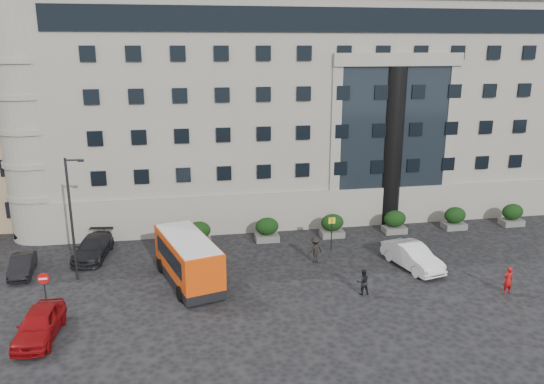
{
  "coord_description": "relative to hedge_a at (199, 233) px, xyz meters",
  "views": [
    {
      "loc": [
        -5.23,
        -30.08,
        14.56
      ],
      "look_at": [
        0.88,
        3.84,
        5.0
      ],
      "focal_mm": 35.0,
      "sensor_mm": 36.0,
      "label": 1
    }
  ],
  "objects": [
    {
      "name": "ground",
      "position": [
        4.0,
        -7.8,
        -0.93
      ],
      "size": [
        120.0,
        120.0,
        0.0
      ],
      "primitive_type": "plane",
      "color": "black",
      "rests_on": "ground"
    },
    {
      "name": "white_taxi",
      "position": [
        14.0,
        -6.8,
        -0.1
      ],
      "size": [
        2.85,
        5.28,
        1.65
      ],
      "primitive_type": "imported",
      "rotation": [
        0.0,
        0.0,
        0.23
      ],
      "color": "white",
      "rests_on": "ground"
    },
    {
      "name": "hedge_c",
      "position": [
        10.4,
        0.0,
        0.0
      ],
      "size": [
        1.8,
        1.26,
        1.84
      ],
      "color": "#5B5B58",
      "rests_on": "ground"
    },
    {
      "name": "parked_car_d",
      "position": [
        -13.0,
        4.94,
        -0.25
      ],
      "size": [
        2.7,
        5.05,
        1.35
      ],
      "primitive_type": "imported",
      "rotation": [
        0.0,
        0.0,
        0.1
      ],
      "color": "black",
      "rests_on": "ground"
    },
    {
      "name": "bus_stop_sign",
      "position": [
        9.5,
        -2.8,
        0.8
      ],
      "size": [
        0.5,
        0.08,
        2.52
      ],
      "color": "#262628",
      "rests_on": "ground"
    },
    {
      "name": "pedestrian_a",
      "position": [
        18.0,
        -11.5,
        -0.05
      ],
      "size": [
        0.64,
        0.42,
        1.75
      ],
      "primitive_type": "imported",
      "rotation": [
        0.0,
        0.0,
        3.14
      ],
      "color": "#A11010",
      "rests_on": "ground"
    },
    {
      "name": "hedge_f",
      "position": [
        26.0,
        0.0,
        0.0
      ],
      "size": [
        1.8,
        1.26,
        1.84
      ],
      "color": "#5B5B58",
      "rests_on": "ground"
    },
    {
      "name": "parked_car_c",
      "position": [
        -7.5,
        -1.1,
        -0.19
      ],
      "size": [
        2.73,
        5.29,
        1.47
      ],
      "primitive_type": "imported",
      "rotation": [
        0.0,
        0.0,
        -0.14
      ],
      "color": "black",
      "rests_on": "ground"
    },
    {
      "name": "parked_car_a",
      "position": [
        -8.66,
        -11.83,
        -0.15
      ],
      "size": [
        2.14,
        4.69,
        1.56
      ],
      "primitive_type": "imported",
      "rotation": [
        0.0,
        0.0,
        -0.07
      ],
      "color": "maroon",
      "rests_on": "ground"
    },
    {
      "name": "red_truck",
      "position": [
        -13.5,
        8.66,
        0.64
      ],
      "size": [
        2.74,
        5.71,
        3.06
      ],
      "rotation": [
        0.0,
        0.0,
        0.01
      ],
      "color": "maroon",
      "rests_on": "ground"
    },
    {
      "name": "parked_car_b",
      "position": [
        -11.69,
        -3.25,
        -0.3
      ],
      "size": [
        1.7,
        3.93,
        1.26
      ],
      "primitive_type": "imported",
      "rotation": [
        0.0,
        0.0,
        0.1
      ],
      "color": "black",
      "rests_on": "ground"
    },
    {
      "name": "minibus",
      "position": [
        -0.95,
        -6.42,
        0.72
      ],
      "size": [
        4.3,
        7.55,
        2.98
      ],
      "rotation": [
        0.0,
        0.0,
        0.27
      ],
      "color": "#E7450A",
      "rests_on": "ground"
    },
    {
      "name": "pedestrian_c",
      "position": [
        7.77,
        -4.72,
        -0.02
      ],
      "size": [
        1.35,
        1.1,
        1.83
      ],
      "primitive_type": "imported",
      "rotation": [
        0.0,
        0.0,
        3.56
      ],
      "color": "black",
      "rests_on": "ground"
    },
    {
      "name": "entrance_column",
      "position": [
        16.0,
        2.5,
        5.57
      ],
      "size": [
        1.8,
        1.8,
        13.0
      ],
      "primitive_type": "cylinder",
      "color": "black",
      "rests_on": "ground"
    },
    {
      "name": "hedge_e",
      "position": [
        20.8,
        0.0,
        0.0
      ],
      "size": [
        1.8,
        1.26,
        1.84
      ],
      "color": "#5B5B58",
      "rests_on": "ground"
    },
    {
      "name": "hedge_b",
      "position": [
        5.2,
        0.0,
        0.0
      ],
      "size": [
        1.8,
        1.26,
        1.84
      ],
      "color": "#5B5B58",
      "rests_on": "ground"
    },
    {
      "name": "pedestrian_b",
      "position": [
        9.37,
        -10.0,
        -0.13
      ],
      "size": [
        0.79,
        0.62,
        1.6
      ],
      "primitive_type": "imported",
      "rotation": [
        0.0,
        0.0,
        3.12
      ],
      "color": "black",
      "rests_on": "ground"
    },
    {
      "name": "hedge_d",
      "position": [
        15.6,
        0.0,
        0.0
      ],
      "size": [
        1.8,
        1.26,
        1.84
      ],
      "color": "#5B5B58",
      "rests_on": "ground"
    },
    {
      "name": "no_entry_sign",
      "position": [
        -9.0,
        -8.84,
        0.72
      ],
      "size": [
        0.64,
        0.16,
        2.32
      ],
      "color": "#262628",
      "rests_on": "ground"
    },
    {
      "name": "hedge_a",
      "position": [
        0.0,
        0.0,
        0.0
      ],
      "size": [
        1.8,
        1.26,
        1.84
      ],
      "color": "#5B5B58",
      "rests_on": "ground"
    },
    {
      "name": "street_lamp",
      "position": [
        -7.94,
        -4.8,
        3.44
      ],
      "size": [
        1.16,
        0.18,
        8.0
      ],
      "color": "#262628",
      "rests_on": "ground"
    },
    {
      "name": "civic_building",
      "position": [
        10.0,
        14.2,
        8.07
      ],
      "size": [
        44.0,
        24.0,
        18.0
      ],
      "primitive_type": "cube",
      "color": "gray",
      "rests_on": "ground"
    }
  ]
}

